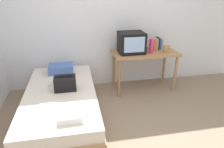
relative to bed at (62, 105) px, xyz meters
The scene contains 13 objects.
wall_back 1.83m from the bed, 50.48° to the left, with size 5.20×0.10×2.60m, color silver.
bed is the anchor object (origin of this frame).
desk 1.71m from the bed, 26.46° to the left, with size 1.16×0.60×0.73m.
tv 1.58m from the bed, 30.77° to the left, with size 0.44×0.39×0.36m.
water_bottle 1.82m from the bed, 22.64° to the left, with size 0.08×0.08×0.25m, color #E53372.
book_row 2.04m from the bed, 25.86° to the left, with size 0.18×0.16×0.22m.
picture_frame 2.02m from the bed, 18.06° to the left, with size 0.11×0.02×0.14m, color #9E754C.
pillow 0.76m from the bed, 90.41° to the left, with size 0.40×0.29×0.14m, color #4766AD.
handbag 0.35m from the bed, 22.67° to the left, with size 0.30×0.20×0.23m.
magazine 0.51m from the bed, 106.83° to the right, with size 0.21×0.29×0.01m, color white.
remote_dark 0.65m from the bed, 70.73° to the right, with size 0.04×0.16×0.02m, color black.
remote_silver 0.38m from the bed, 123.76° to the left, with size 0.04×0.14×0.02m, color #B7B7BC.
folded_towel 0.77m from the bed, 79.39° to the right, with size 0.28×0.22×0.07m, color white.
Camera 1 is at (-0.71, -1.80, 1.82)m, focal length 33.05 mm.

